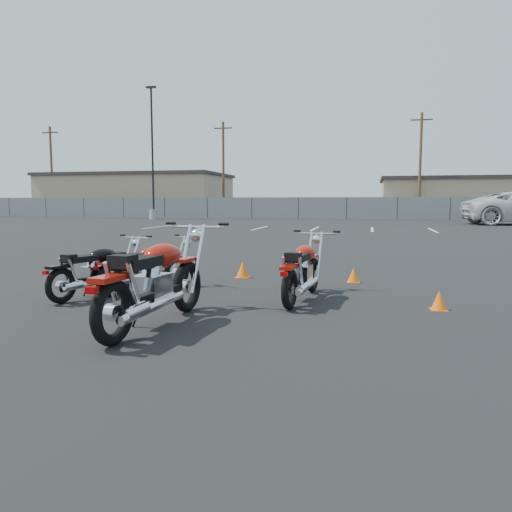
% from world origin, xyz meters
% --- Properties ---
extents(ground, '(120.00, 120.00, 0.00)m').
position_xyz_m(ground, '(0.00, 0.00, 0.00)').
color(ground, black).
rests_on(ground, ground).
extents(motorcycle_front_red, '(1.26, 1.71, 0.89)m').
position_xyz_m(motorcycle_front_red, '(-1.68, 0.74, 0.40)').
color(motorcycle_front_red, black).
rests_on(motorcycle_front_red, ground).
extents(motorcycle_second_black, '(0.95, 1.84, 0.91)m').
position_xyz_m(motorcycle_second_black, '(-2.25, 0.20, 0.41)').
color(motorcycle_second_black, black).
rests_on(motorcycle_second_black, ground).
extents(motorcycle_third_red, '(0.94, 2.42, 1.19)m').
position_xyz_m(motorcycle_third_red, '(-0.57, -1.33, 0.54)').
color(motorcycle_third_red, black).
rests_on(motorcycle_third_red, ground).
extents(motorcycle_rear_red, '(0.78, 2.03, 0.99)m').
position_xyz_m(motorcycle_rear_red, '(0.91, 0.63, 0.45)').
color(motorcycle_rear_red, black).
rests_on(motorcycle_rear_red, ground).
extents(training_cone_near, '(0.23, 0.23, 0.27)m').
position_xyz_m(training_cone_near, '(1.60, 2.47, 0.14)').
color(training_cone_near, orange).
rests_on(training_cone_near, ground).
extents(training_cone_far, '(0.22, 0.22, 0.27)m').
position_xyz_m(training_cone_far, '(2.81, 0.37, 0.13)').
color(training_cone_far, orange).
rests_on(training_cone_far, ground).
extents(training_cone_extra, '(0.27, 0.27, 0.33)m').
position_xyz_m(training_cone_extra, '(-0.51, 2.57, 0.16)').
color(training_cone_extra, orange).
rests_on(training_cone_extra, ground).
extents(light_pole_west, '(0.80, 0.70, 10.49)m').
position_xyz_m(light_pole_west, '(-15.21, 30.96, 2.74)').
color(light_pole_west, '#999790').
rests_on(light_pole_west, ground).
extents(chainlink_fence, '(80.06, 0.06, 1.80)m').
position_xyz_m(chainlink_fence, '(-0.00, 35.00, 0.90)').
color(chainlink_fence, slate).
rests_on(chainlink_fence, ground).
extents(tan_building_west, '(18.40, 10.40, 4.30)m').
position_xyz_m(tan_building_west, '(-22.00, 42.00, 2.16)').
color(tan_building_west, tan).
rests_on(tan_building_west, ground).
extents(tan_building_east, '(14.40, 9.40, 3.70)m').
position_xyz_m(tan_building_east, '(10.00, 44.00, 1.86)').
color(tan_building_east, tan).
rests_on(tan_building_east, ground).
extents(utility_pole_a, '(1.80, 0.24, 9.00)m').
position_xyz_m(utility_pole_a, '(-30.00, 39.00, 4.69)').
color(utility_pole_a, '#4F3825').
rests_on(utility_pole_a, ground).
extents(utility_pole_b, '(1.80, 0.24, 9.00)m').
position_xyz_m(utility_pole_b, '(-12.00, 40.00, 4.69)').
color(utility_pole_b, '#4F3825').
rests_on(utility_pole_b, ground).
extents(utility_pole_c, '(1.80, 0.24, 9.00)m').
position_xyz_m(utility_pole_c, '(6.00, 39.00, 4.69)').
color(utility_pole_c, '#4F3825').
rests_on(utility_pole_c, ground).
extents(parking_line_stripes, '(15.12, 4.00, 0.01)m').
position_xyz_m(parking_line_stripes, '(-2.50, 20.00, 0.00)').
color(parking_line_stripes, silver).
rests_on(parking_line_stripes, ground).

